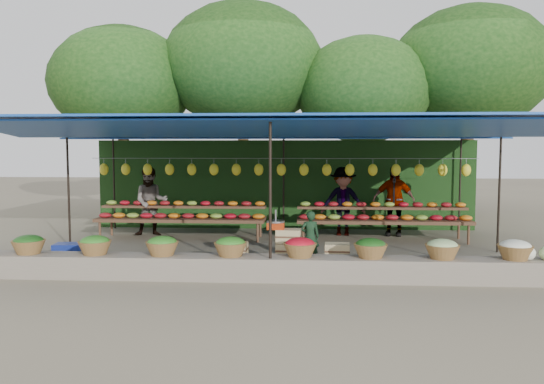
# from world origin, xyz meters

# --- Properties ---
(ground) EXTENTS (60.00, 60.00, 0.00)m
(ground) POSITION_xyz_m (0.00, 0.00, 0.00)
(ground) COLOR #685E4C
(ground) RESTS_ON ground
(stone_curb) EXTENTS (10.60, 0.55, 0.40)m
(stone_curb) POSITION_xyz_m (0.00, -2.75, 0.20)
(stone_curb) COLOR #73695C
(stone_curb) RESTS_ON ground
(stall_canopy) EXTENTS (10.80, 6.60, 2.82)m
(stall_canopy) POSITION_xyz_m (0.00, 0.06, 2.68)
(stall_canopy) COLOR black
(stall_canopy) RESTS_ON ground
(produce_baskets) EXTENTS (8.98, 0.58, 0.34)m
(produce_baskets) POSITION_xyz_m (-0.10, -2.75, 0.56)
(produce_baskets) COLOR brown
(produce_baskets) RESTS_ON stone_curb
(netting_backdrop) EXTENTS (10.60, 0.06, 2.50)m
(netting_backdrop) POSITION_xyz_m (0.00, 3.15, 1.25)
(netting_backdrop) COLOR #234B1A
(netting_backdrop) RESTS_ON ground
(tree_row) EXTENTS (16.51, 5.50, 7.12)m
(tree_row) POSITION_xyz_m (0.50, 6.09, 4.70)
(tree_row) COLOR #371E14
(tree_row) RESTS_ON ground
(fruit_table_left) EXTENTS (4.21, 0.95, 0.93)m
(fruit_table_left) POSITION_xyz_m (-2.49, 1.35, 0.61)
(fruit_table_left) COLOR #513820
(fruit_table_left) RESTS_ON ground
(fruit_table_right) EXTENTS (4.21, 0.95, 0.93)m
(fruit_table_right) POSITION_xyz_m (2.51, 1.35, 0.61)
(fruit_table_right) COLOR #513820
(fruit_table_right) RESTS_ON ground
(crate_counter) EXTENTS (2.37, 0.37, 0.77)m
(crate_counter) POSITION_xyz_m (0.25, -2.02, 0.31)
(crate_counter) COLOR tan
(crate_counter) RESTS_ON ground
(weighing_scale) EXTENTS (0.34, 0.34, 0.36)m
(weighing_scale) POSITION_xyz_m (0.04, -2.02, 0.86)
(weighing_scale) COLOR #B7310E
(weighing_scale) RESTS_ON crate_counter
(vendor_seated) EXTENTS (0.40, 0.28, 1.03)m
(vendor_seated) POSITION_xyz_m (0.69, -1.32, 0.51)
(vendor_seated) COLOR #17321C
(vendor_seated) RESTS_ON ground
(customer_left) EXTENTS (0.99, 0.84, 1.78)m
(customer_left) POSITION_xyz_m (-3.40, 1.72, 0.89)
(customer_left) COLOR slate
(customer_left) RESTS_ON ground
(customer_mid) EXTENTS (1.20, 0.75, 1.78)m
(customer_mid) POSITION_xyz_m (1.59, 2.10, 0.89)
(customer_mid) COLOR slate
(customer_mid) RESTS_ON ground
(customer_right) EXTENTS (1.15, 0.71, 1.83)m
(customer_right) POSITION_xyz_m (2.90, 2.13, 0.92)
(customer_right) COLOR slate
(customer_right) RESTS_ON ground
(blue_crate_back) EXTENTS (0.61, 0.47, 0.34)m
(blue_crate_back) POSITION_xyz_m (-4.20, -1.38, 0.17)
(blue_crate_back) COLOR navy
(blue_crate_back) RESTS_ON ground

